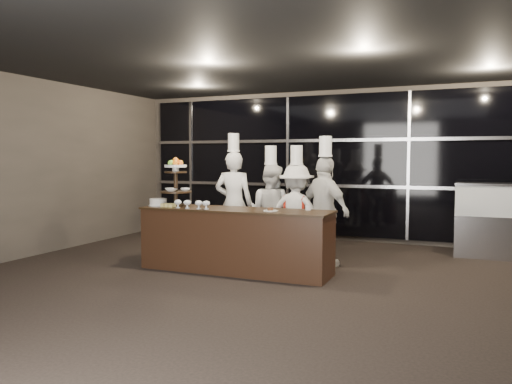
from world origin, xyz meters
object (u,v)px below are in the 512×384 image
at_px(layer_cake, 158,202).
at_px(display_case, 500,216).
at_px(buffet_counter, 235,240).
at_px(chef_c, 296,212).
at_px(chef_d, 325,210).
at_px(chef_a, 234,202).
at_px(display_stand, 176,179).
at_px(chef_b, 271,211).

height_order(layer_cake, display_case, display_case).
height_order(buffet_counter, chef_c, chef_c).
height_order(display_case, chef_d, chef_d).
xyz_separation_m(layer_cake, chef_c, (1.88, 1.08, -0.19)).
distance_m(chef_a, chef_c, 1.14).
height_order(display_stand, chef_d, chef_d).
distance_m(chef_a, chef_d, 1.67).
xyz_separation_m(display_case, chef_d, (-2.49, -1.77, 0.17)).
bearing_deg(buffet_counter, chef_b, 83.24).
relative_size(buffet_counter, chef_c, 1.53).
distance_m(buffet_counter, chef_a, 1.30).
height_order(layer_cake, chef_a, chef_a).
bearing_deg(chef_c, buffet_counter, -119.87).
height_order(display_stand, display_case, display_stand).
bearing_deg(chef_a, display_stand, -112.53).
bearing_deg(display_case, layer_cake, -151.24).
relative_size(display_case, chef_b, 0.75).
xyz_separation_m(chef_a, chef_d, (1.65, -0.23, -0.05)).
bearing_deg(display_stand, display_case, 29.79).
distance_m(layer_cake, chef_a, 1.36).
distance_m(display_stand, display_case, 5.33).
distance_m(chef_a, chef_b, 0.69).
relative_size(display_stand, chef_a, 0.36).
relative_size(chef_b, chef_c, 1.00).
bearing_deg(layer_cake, chef_b, 38.62).
bearing_deg(chef_b, chef_d, -12.94).
xyz_separation_m(layer_cake, chef_a, (0.74, 1.14, -0.07)).
height_order(display_stand, chef_b, chef_b).
distance_m(display_stand, chef_c, 1.97).
relative_size(display_case, chef_d, 0.70).
height_order(chef_a, chef_d, chef_a).
height_order(chef_b, chef_c, same).
height_order(buffet_counter, display_stand, display_stand).
distance_m(buffet_counter, chef_c, 1.23).
relative_size(buffet_counter, layer_cake, 9.47).
bearing_deg(chef_d, chef_b, 167.06).
distance_m(chef_b, chef_c, 0.46).
relative_size(buffet_counter, display_case, 2.04).
relative_size(chef_a, chef_c, 1.11).
xyz_separation_m(buffet_counter, chef_b, (0.13, 1.08, 0.33)).
xyz_separation_m(chef_a, chef_b, (0.68, -0.01, -0.12)).
height_order(chef_a, chef_b, chef_a).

